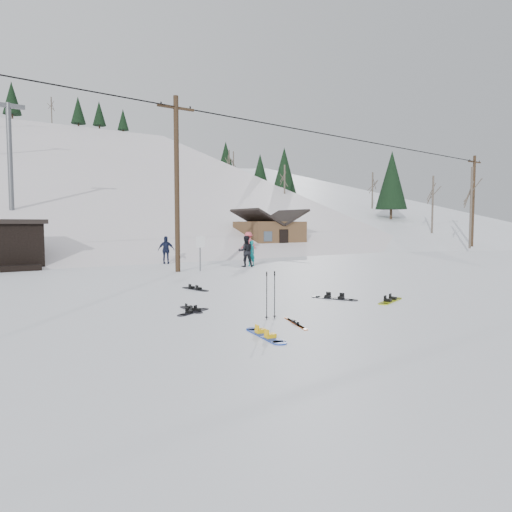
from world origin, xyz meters
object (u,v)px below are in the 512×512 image
hero_skis (295,323)px  hero_snowboard (265,335)px  utility_pole (177,181)px  cabin (270,236)px

hero_skis → hero_snowboard: bearing=-136.9°
utility_pole → hero_skis: (-2.72, -13.18, -4.66)m
cabin → hero_snowboard: 29.33m
utility_pole → hero_skis: utility_pole is taller
utility_pole → hero_snowboard: (-4.07, -13.81, -4.65)m
utility_pole → hero_skis: 14.25m
utility_pole → cabin: size_ratio=1.67×
hero_skis → cabin: bearing=73.9°
utility_pole → cabin: utility_pole is taller
cabin → hero_skis: size_ratio=3.76×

